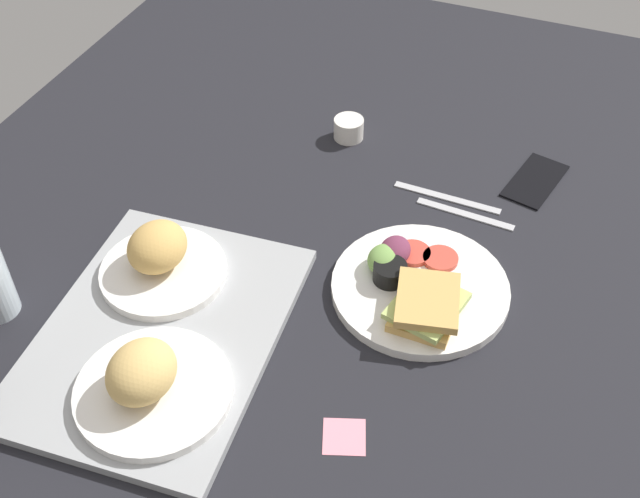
{
  "coord_description": "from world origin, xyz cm",
  "views": [
    {
      "loc": [
        -80.64,
        -30.2,
        90.52
      ],
      "look_at": [
        2.0,
        3.0,
        4.0
      ],
      "focal_mm": 44.98,
      "sensor_mm": 36.0,
      "label": 1
    }
  ],
  "objects_px": {
    "serving_tray": "(160,334)",
    "bread_plate_near": "(148,381)",
    "plate_with_salad": "(417,286)",
    "fork": "(465,214)",
    "sticky_note": "(344,437)",
    "cell_phone": "(535,180)",
    "knife": "(447,197)",
    "bread_plate_far": "(160,259)",
    "espresso_cup": "(349,129)"
  },
  "relations": [
    {
      "from": "serving_tray",
      "to": "bread_plate_far",
      "type": "distance_m",
      "value": 0.12
    },
    {
      "from": "bread_plate_near",
      "to": "sticky_note",
      "type": "distance_m",
      "value": 0.27
    },
    {
      "from": "bread_plate_far",
      "to": "plate_with_salad",
      "type": "bearing_deg",
      "value": -72.77
    },
    {
      "from": "bread_plate_near",
      "to": "knife",
      "type": "distance_m",
      "value": 0.62
    },
    {
      "from": "espresso_cup",
      "to": "cell_phone",
      "type": "xyz_separation_m",
      "value": [
        -0.0,
        -0.35,
        -0.02
      ]
    },
    {
      "from": "plate_with_salad",
      "to": "espresso_cup",
      "type": "distance_m",
      "value": 0.41
    },
    {
      "from": "fork",
      "to": "bread_plate_far",
      "type": "bearing_deg",
      "value": 42.42
    },
    {
      "from": "fork",
      "to": "cell_phone",
      "type": "bearing_deg",
      "value": -121.67
    },
    {
      "from": "plate_with_salad",
      "to": "sticky_note",
      "type": "relative_size",
      "value": 4.87
    },
    {
      "from": "plate_with_salad",
      "to": "fork",
      "type": "relative_size",
      "value": 1.6
    },
    {
      "from": "serving_tray",
      "to": "plate_with_salad",
      "type": "height_order",
      "value": "plate_with_salad"
    },
    {
      "from": "plate_with_salad",
      "to": "espresso_cup",
      "type": "bearing_deg",
      "value": 34.87
    },
    {
      "from": "plate_with_salad",
      "to": "knife",
      "type": "bearing_deg",
      "value": 3.82
    },
    {
      "from": "bread_plate_near",
      "to": "bread_plate_far",
      "type": "distance_m",
      "value": 0.23
    },
    {
      "from": "fork",
      "to": "sticky_note",
      "type": "height_order",
      "value": "fork"
    },
    {
      "from": "knife",
      "to": "cell_phone",
      "type": "bearing_deg",
      "value": -140.7
    },
    {
      "from": "plate_with_salad",
      "to": "cell_phone",
      "type": "bearing_deg",
      "value": -19.07
    },
    {
      "from": "cell_phone",
      "to": "sticky_note",
      "type": "bearing_deg",
      "value": -179.29
    },
    {
      "from": "bread_plate_near",
      "to": "sticky_note",
      "type": "relative_size",
      "value": 3.81
    },
    {
      "from": "plate_with_salad",
      "to": "cell_phone",
      "type": "distance_m",
      "value": 0.36
    },
    {
      "from": "plate_with_salad",
      "to": "espresso_cup",
      "type": "xyz_separation_m",
      "value": [
        0.34,
        0.24,
        0.0
      ]
    },
    {
      "from": "bread_plate_near",
      "to": "plate_with_salad",
      "type": "xyz_separation_m",
      "value": [
        0.32,
        -0.27,
        -0.03
      ]
    },
    {
      "from": "knife",
      "to": "bread_plate_far",
      "type": "bearing_deg",
      "value": 46.26
    },
    {
      "from": "espresso_cup",
      "to": "sticky_note",
      "type": "bearing_deg",
      "value": -160.05
    },
    {
      "from": "espresso_cup",
      "to": "serving_tray",
      "type": "bearing_deg",
      "value": 171.62
    },
    {
      "from": "espresso_cup",
      "to": "knife",
      "type": "xyz_separation_m",
      "value": [
        -0.1,
        -0.22,
        -0.02
      ]
    },
    {
      "from": "knife",
      "to": "espresso_cup",
      "type": "bearing_deg",
      "value": -23.27
    },
    {
      "from": "bread_plate_far",
      "to": "fork",
      "type": "xyz_separation_m",
      "value": [
        0.32,
        -0.4,
        -0.04
      ]
    },
    {
      "from": "serving_tray",
      "to": "bread_plate_near",
      "type": "relative_size",
      "value": 2.11
    },
    {
      "from": "serving_tray",
      "to": "plate_with_salad",
      "type": "bearing_deg",
      "value": -55.32
    },
    {
      "from": "bread_plate_far",
      "to": "knife",
      "type": "bearing_deg",
      "value": -45.46
    },
    {
      "from": "bread_plate_near",
      "to": "serving_tray",
      "type": "bearing_deg",
      "value": 24.01
    },
    {
      "from": "bread_plate_near",
      "to": "bread_plate_far",
      "type": "relative_size",
      "value": 1.1
    },
    {
      "from": "bread_plate_far",
      "to": "cell_phone",
      "type": "bearing_deg",
      "value": -47.2
    },
    {
      "from": "espresso_cup",
      "to": "fork",
      "type": "relative_size",
      "value": 0.33
    },
    {
      "from": "serving_tray",
      "to": "sticky_note",
      "type": "relative_size",
      "value": 8.04
    },
    {
      "from": "cell_phone",
      "to": "sticky_note",
      "type": "height_order",
      "value": "cell_phone"
    },
    {
      "from": "serving_tray",
      "to": "bread_plate_far",
      "type": "height_order",
      "value": "bread_plate_far"
    },
    {
      "from": "serving_tray",
      "to": "sticky_note",
      "type": "bearing_deg",
      "value": -100.61
    },
    {
      "from": "bread_plate_far",
      "to": "sticky_note",
      "type": "xyz_separation_m",
      "value": [
        -0.16,
        -0.36,
        -0.04
      ]
    },
    {
      "from": "bread_plate_far",
      "to": "fork",
      "type": "height_order",
      "value": "bread_plate_far"
    },
    {
      "from": "fork",
      "to": "knife",
      "type": "relative_size",
      "value": 0.89
    },
    {
      "from": "serving_tray",
      "to": "espresso_cup",
      "type": "xyz_separation_m",
      "value": [
        0.56,
        -0.08,
        0.01
      ]
    },
    {
      "from": "cell_phone",
      "to": "bread_plate_near",
      "type": "bearing_deg",
      "value": 161.99
    },
    {
      "from": "bread_plate_far",
      "to": "sticky_note",
      "type": "bearing_deg",
      "value": -114.15
    },
    {
      "from": "serving_tray",
      "to": "bread_plate_far",
      "type": "bearing_deg",
      "value": 27.73
    },
    {
      "from": "serving_tray",
      "to": "bread_plate_near",
      "type": "xyz_separation_m",
      "value": [
        -0.1,
        -0.05,
        0.04
      ]
    },
    {
      "from": "serving_tray",
      "to": "sticky_note",
      "type": "distance_m",
      "value": 0.31
    },
    {
      "from": "espresso_cup",
      "to": "sticky_note",
      "type": "height_order",
      "value": "espresso_cup"
    },
    {
      "from": "bread_plate_near",
      "to": "espresso_cup",
      "type": "bearing_deg",
      "value": -3.21
    }
  ]
}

